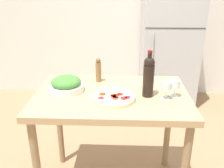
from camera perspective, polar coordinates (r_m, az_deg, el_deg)
wall_back at (r=3.86m, az=1.31°, el=16.48°), size 6.40×0.06×2.60m
refrigerator at (r=3.65m, az=12.85°, el=7.66°), size 0.76×0.64×1.60m
prep_counter at (r=1.92m, az=-0.05°, el=-5.37°), size 1.14×0.77×0.91m
wine_bottle at (r=1.79m, az=8.37°, el=1.90°), size 0.08×0.08×0.34m
wine_glass_near at (r=1.78m, az=12.32°, el=-0.67°), size 0.07×0.07×0.13m
wine_glass_far at (r=1.83m, az=14.24°, el=-0.13°), size 0.07×0.07×0.13m
pepper_mill at (r=2.06m, az=-3.13°, el=3.12°), size 0.05×0.05×0.20m
salad_bowl at (r=1.92m, az=-10.44°, el=-0.12°), size 0.26×0.26×0.12m
homemade_pizza at (r=1.77m, az=0.38°, el=-3.05°), size 0.31×0.31×0.03m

